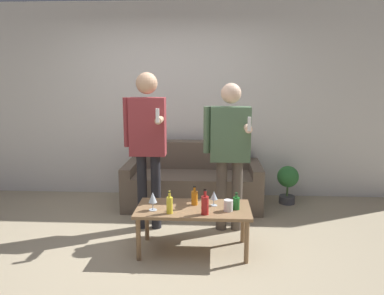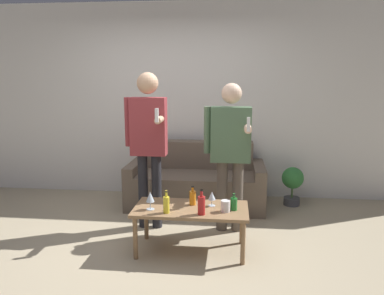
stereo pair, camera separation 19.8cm
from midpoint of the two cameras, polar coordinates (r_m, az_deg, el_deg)
ground_plane at (r=3.81m, az=-5.51°, el=-15.65°), size 16.00×16.00×0.00m
wall_back at (r=5.33m, az=-1.55°, el=7.08°), size 8.00×0.06×2.70m
couch at (r=5.01m, az=1.82°, el=-5.39°), size 1.77×0.81×0.82m
coffee_table at (r=3.67m, az=1.41°, el=-9.87°), size 1.10×0.55×0.45m
bottle_orange at (r=3.71m, az=1.63°, el=-7.62°), size 0.06×0.06×0.19m
bottle_green at (r=3.61m, az=7.97°, el=-8.47°), size 0.07×0.07×0.16m
bottle_dark at (r=3.46m, az=3.11°, el=-8.72°), size 0.07×0.07×0.24m
bottle_yellow at (r=3.50m, az=-2.30°, el=-8.63°), size 0.06×0.06×0.21m
wine_glass_near at (r=3.68m, az=4.60°, el=-7.42°), size 0.07×0.07×0.15m
wine_glass_far at (r=3.58m, az=-4.82°, el=-7.60°), size 0.08×0.08×0.18m
cup_on_table at (r=3.56m, az=6.73°, el=-8.87°), size 0.09×0.09×0.11m
person_standing_left at (r=4.11m, az=-5.32°, el=1.67°), size 0.46×0.43×1.74m
person_standing_right at (r=4.05m, az=7.23°, el=0.20°), size 0.50×0.42×1.63m
potted_plant at (r=5.18m, az=16.15°, el=-5.04°), size 0.29×0.29×0.52m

